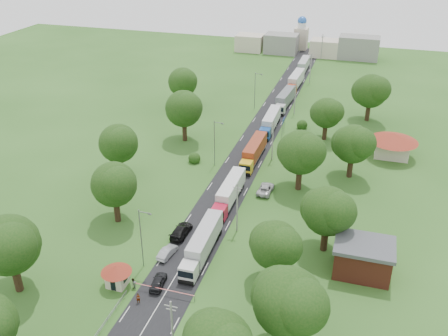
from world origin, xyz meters
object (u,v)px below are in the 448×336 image
at_px(boom_barrier, 155,288).
at_px(info_sign, 283,123).
at_px(truck_0, 203,243).
at_px(car_lane_front, 158,282).
at_px(car_lane_mid, 167,252).
at_px(guard_booth, 117,273).
at_px(pedestrian_near, 138,298).

bearing_deg(boom_barrier, info_sign, 83.76).
bearing_deg(truck_0, boom_barrier, -109.03).
xyz_separation_m(car_lane_front, car_lane_mid, (-1.45, 6.81, -0.03)).
height_order(guard_booth, info_sign, info_sign).
xyz_separation_m(boom_barrier, pedestrian_near, (-1.40, -2.49, -0.11)).
distance_m(car_lane_front, car_lane_mid, 6.96).
height_order(boom_barrier, guard_booth, guard_booth).
bearing_deg(boom_barrier, guard_booth, -179.99).
height_order(info_sign, car_lane_mid, info_sign).
distance_m(car_lane_mid, pedestrian_near, 10.80).
height_order(car_lane_front, car_lane_mid, car_lane_front).
bearing_deg(info_sign, car_lane_front, -96.58).
relative_size(info_sign, car_lane_mid, 0.95).
distance_m(info_sign, car_lane_mid, 52.39).
height_order(guard_booth, car_lane_front, guard_booth).
relative_size(boom_barrier, pedestrian_near, 5.93).
bearing_deg(car_lane_mid, car_lane_front, 109.83).
relative_size(truck_0, car_lane_front, 3.37).
xyz_separation_m(boom_barrier, info_sign, (6.56, 60.00, 2.11)).
xyz_separation_m(car_lane_mid, pedestrian_near, (0.24, -10.80, 0.07)).
bearing_deg(truck_0, guard_booth, -132.50).
relative_size(guard_booth, info_sign, 1.07).
bearing_deg(truck_0, info_sign, 86.52).
bearing_deg(guard_booth, car_lane_front, 14.88).
xyz_separation_m(info_sign, pedestrian_near, (-7.96, -62.49, -2.22)).
xyz_separation_m(truck_0, car_lane_front, (-3.72, -8.72, -1.41)).
bearing_deg(car_lane_front, pedestrian_near, 66.24).
relative_size(car_lane_front, pedestrian_near, 2.80).
distance_m(boom_barrier, info_sign, 60.39).
height_order(guard_booth, truck_0, truck_0).
bearing_deg(info_sign, guard_booth, -101.68).
bearing_deg(car_lane_mid, boom_barrier, 108.97).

